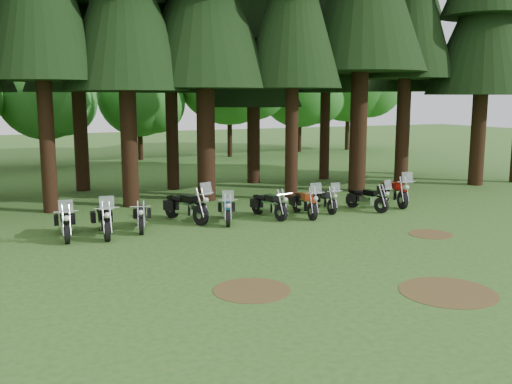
# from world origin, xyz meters

# --- Properties ---
(ground) EXTENTS (120.00, 120.00, 0.00)m
(ground) POSITION_xyz_m (0.00, 0.00, 0.00)
(ground) COLOR #2D591E
(ground) RESTS_ON ground
(pine_back_4) EXTENTS (4.94, 4.94, 13.78)m
(pine_back_4) POSITION_xyz_m (4.04, 13.25, 8.25)
(pine_back_4) COLOR black
(pine_back_4) RESTS_ON ground
(decid_3) EXTENTS (6.12, 5.95, 7.65)m
(decid_3) POSITION_xyz_m (-4.71, 25.13, 4.51)
(decid_3) COLOR black
(decid_3) RESTS_ON ground
(decid_4) EXTENTS (5.93, 5.76, 7.41)m
(decid_4) POSITION_xyz_m (1.58, 26.32, 4.37)
(decid_4) COLOR black
(decid_4) RESTS_ON ground
(decid_5) EXTENTS (8.45, 8.21, 10.56)m
(decid_5) POSITION_xyz_m (8.29, 25.71, 6.23)
(decid_5) COLOR black
(decid_5) RESTS_ON ground
(decid_6) EXTENTS (7.06, 6.86, 8.82)m
(decid_6) POSITION_xyz_m (14.85, 27.01, 5.20)
(decid_6) COLOR black
(decid_6) RESTS_ON ground
(decid_7) EXTENTS (8.44, 8.20, 10.55)m
(decid_7) POSITION_xyz_m (19.46, 26.83, 6.22)
(decid_7) COLOR black
(decid_7) RESTS_ON ground
(dirt_patch_0) EXTENTS (1.80, 1.80, 0.01)m
(dirt_patch_0) POSITION_xyz_m (-3.00, -2.00, 0.01)
(dirt_patch_0) COLOR #4C3D1E
(dirt_patch_0) RESTS_ON ground
(dirt_patch_1) EXTENTS (1.40, 1.40, 0.01)m
(dirt_patch_1) POSITION_xyz_m (4.50, 0.50, 0.01)
(dirt_patch_1) COLOR #4C3D1E
(dirt_patch_1) RESTS_ON ground
(dirt_patch_2) EXTENTS (2.20, 2.20, 0.01)m
(dirt_patch_2) POSITION_xyz_m (1.00, -4.00, 0.01)
(dirt_patch_2) COLOR #4C3D1E
(dirt_patch_2) RESTS_ON ground
(motorcycle_0) EXTENTS (0.47, 2.23, 1.40)m
(motorcycle_0) POSITION_xyz_m (-6.27, 4.95, 0.47)
(motorcycle_0) COLOR black
(motorcycle_0) RESTS_ON ground
(motorcycle_1) EXTENTS (0.49, 2.34, 1.47)m
(motorcycle_1) POSITION_xyz_m (-5.12, 4.76, 0.49)
(motorcycle_1) COLOR black
(motorcycle_1) RESTS_ON ground
(motorcycle_2) EXTENTS (0.65, 1.99, 0.82)m
(motorcycle_2) POSITION_xyz_m (-3.82, 5.09, 0.42)
(motorcycle_2) COLOR black
(motorcycle_2) RESTS_ON ground
(motorcycle_3) EXTENTS (1.09, 2.40, 1.54)m
(motorcycle_3) POSITION_xyz_m (-2.08, 5.67, 0.51)
(motorcycle_3) COLOR black
(motorcycle_3) RESTS_ON ground
(motorcycle_4) EXTENTS (0.94, 2.04, 1.31)m
(motorcycle_4) POSITION_xyz_m (-0.81, 4.92, 0.44)
(motorcycle_4) COLOR black
(motorcycle_4) RESTS_ON ground
(motorcycle_5) EXTENTS (0.47, 2.12, 0.87)m
(motorcycle_5) POSITION_xyz_m (0.89, 5.05, 0.44)
(motorcycle_5) COLOR black
(motorcycle_5) RESTS_ON ground
(motorcycle_6) EXTENTS (0.57, 2.24, 1.40)m
(motorcycle_6) POSITION_xyz_m (2.22, 4.72, 0.47)
(motorcycle_6) COLOR black
(motorcycle_6) RESTS_ON ground
(motorcycle_7) EXTENTS (0.45, 1.99, 1.25)m
(motorcycle_7) POSITION_xyz_m (3.37, 5.21, 0.42)
(motorcycle_7) COLOR black
(motorcycle_7) RESTS_ON ground
(motorcycle_8) EXTENTS (0.79, 2.06, 1.31)m
(motorcycle_8) POSITION_xyz_m (4.99, 4.66, 0.44)
(motorcycle_8) COLOR black
(motorcycle_8) RESTS_ON ground
(motorcycle_9) EXTENTS (0.82, 2.41, 1.52)m
(motorcycle_9) POSITION_xyz_m (6.63, 5.10, 0.51)
(motorcycle_9) COLOR black
(motorcycle_9) RESTS_ON ground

